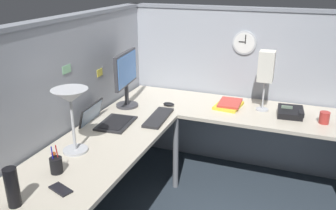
{
  "coord_description": "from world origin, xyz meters",
  "views": [
    {
      "loc": [
        -2.52,
        -0.79,
        1.88
      ],
      "look_at": [
        0.05,
        0.19,
        0.84
      ],
      "focal_mm": 37.93,
      "sensor_mm": 36.0,
      "label": 1
    }
  ],
  "objects_px": {
    "wall_clock": "(244,43)",
    "thermos_flask": "(12,187)",
    "laptop": "(105,120)",
    "desk_lamp_paper": "(266,68)",
    "book_stack": "(229,104)",
    "office_phone": "(291,113)",
    "desk_lamp_dome": "(71,101)",
    "pen_cup": "(56,165)",
    "coffee_mug": "(324,118)",
    "cell_phone": "(61,189)",
    "monitor": "(126,75)",
    "keyboard": "(158,118)",
    "computer_mouse": "(169,104)"
  },
  "relations": [
    {
      "from": "wall_clock",
      "to": "thermos_flask",
      "type": "bearing_deg",
      "value": 159.77
    },
    {
      "from": "laptop",
      "to": "desk_lamp_paper",
      "type": "distance_m",
      "value": 1.42
    },
    {
      "from": "book_stack",
      "to": "wall_clock",
      "type": "relative_size",
      "value": 1.38
    },
    {
      "from": "office_phone",
      "to": "desk_lamp_dome",
      "type": "bearing_deg",
      "value": 131.02
    },
    {
      "from": "pen_cup",
      "to": "coffee_mug",
      "type": "bearing_deg",
      "value": -47.87
    },
    {
      "from": "pen_cup",
      "to": "desk_lamp_paper",
      "type": "xyz_separation_m",
      "value": [
        1.52,
        -1.04,
        0.33
      ]
    },
    {
      "from": "cell_phone",
      "to": "book_stack",
      "type": "height_order",
      "value": "book_stack"
    },
    {
      "from": "thermos_flask",
      "to": "coffee_mug",
      "type": "height_order",
      "value": "thermos_flask"
    },
    {
      "from": "monitor",
      "to": "desk_lamp_paper",
      "type": "xyz_separation_m",
      "value": [
        0.34,
        -1.16,
        0.09
      ]
    },
    {
      "from": "wall_clock",
      "to": "keyboard",
      "type": "bearing_deg",
      "value": 146.37
    },
    {
      "from": "monitor",
      "to": "wall_clock",
      "type": "xyz_separation_m",
      "value": [
        0.64,
        -0.92,
        0.24
      ]
    },
    {
      "from": "pen_cup",
      "to": "coffee_mug",
      "type": "relative_size",
      "value": 1.88
    },
    {
      "from": "thermos_flask",
      "to": "pen_cup",
      "type": "bearing_deg",
      "value": -0.01
    },
    {
      "from": "book_stack",
      "to": "cell_phone",
      "type": "bearing_deg",
      "value": 159.61
    },
    {
      "from": "pen_cup",
      "to": "office_phone",
      "type": "distance_m",
      "value": 1.93
    },
    {
      "from": "monitor",
      "to": "laptop",
      "type": "relative_size",
      "value": 1.24
    },
    {
      "from": "keyboard",
      "to": "cell_phone",
      "type": "height_order",
      "value": "keyboard"
    },
    {
      "from": "coffee_mug",
      "to": "wall_clock",
      "type": "xyz_separation_m",
      "value": [
        0.42,
        0.75,
        0.48
      ]
    },
    {
      "from": "laptop",
      "to": "keyboard",
      "type": "distance_m",
      "value": 0.44
    },
    {
      "from": "desk_lamp_dome",
      "to": "book_stack",
      "type": "xyz_separation_m",
      "value": [
        1.22,
        -0.8,
        -0.34
      ]
    },
    {
      "from": "thermos_flask",
      "to": "book_stack",
      "type": "relative_size",
      "value": 0.73
    },
    {
      "from": "keyboard",
      "to": "laptop",
      "type": "bearing_deg",
      "value": 118.25
    },
    {
      "from": "keyboard",
      "to": "wall_clock",
      "type": "height_order",
      "value": "wall_clock"
    },
    {
      "from": "computer_mouse",
      "to": "desk_lamp_paper",
      "type": "relative_size",
      "value": 0.2
    },
    {
      "from": "thermos_flask",
      "to": "desk_lamp_paper",
      "type": "height_order",
      "value": "desk_lamp_paper"
    },
    {
      "from": "thermos_flask",
      "to": "wall_clock",
      "type": "relative_size",
      "value": 1.0
    },
    {
      "from": "computer_mouse",
      "to": "wall_clock",
      "type": "height_order",
      "value": "wall_clock"
    },
    {
      "from": "monitor",
      "to": "book_stack",
      "type": "height_order",
      "value": "monitor"
    },
    {
      "from": "keyboard",
      "to": "cell_phone",
      "type": "bearing_deg",
      "value": 170.24
    },
    {
      "from": "monitor",
      "to": "wall_clock",
      "type": "relative_size",
      "value": 2.27
    },
    {
      "from": "cell_phone",
      "to": "thermos_flask",
      "type": "bearing_deg",
      "value": 165.06
    },
    {
      "from": "cell_phone",
      "to": "monitor",
      "type": "bearing_deg",
      "value": 30.44
    },
    {
      "from": "cell_phone",
      "to": "thermos_flask",
      "type": "distance_m",
      "value": 0.26
    },
    {
      "from": "monitor",
      "to": "computer_mouse",
      "type": "xyz_separation_m",
      "value": [
        0.14,
        -0.35,
        -0.28
      ]
    },
    {
      "from": "book_stack",
      "to": "wall_clock",
      "type": "distance_m",
      "value": 0.6
    },
    {
      "from": "monitor",
      "to": "cell_phone",
      "type": "xyz_separation_m",
      "value": [
        -1.33,
        -0.26,
        -0.29
      ]
    },
    {
      "from": "monitor",
      "to": "keyboard",
      "type": "distance_m",
      "value": 0.5
    },
    {
      "from": "desk_lamp_dome",
      "to": "wall_clock",
      "type": "xyz_separation_m",
      "value": [
        1.54,
        -0.85,
        0.17
      ]
    },
    {
      "from": "coffee_mug",
      "to": "office_phone",
      "type": "bearing_deg",
      "value": 79.81
    },
    {
      "from": "coffee_mug",
      "to": "computer_mouse",
      "type": "bearing_deg",
      "value": 93.43
    },
    {
      "from": "monitor",
      "to": "coffee_mug",
      "type": "xyz_separation_m",
      "value": [
        0.22,
        -1.66,
        -0.25
      ]
    },
    {
      "from": "pen_cup",
      "to": "monitor",
      "type": "bearing_deg",
      "value": 5.82
    },
    {
      "from": "monitor",
      "to": "desk_lamp_paper",
      "type": "distance_m",
      "value": 1.21
    },
    {
      "from": "computer_mouse",
      "to": "office_phone",
      "type": "bearing_deg",
      "value": -83.25
    },
    {
      "from": "computer_mouse",
      "to": "desk_lamp_paper",
      "type": "xyz_separation_m",
      "value": [
        0.2,
        -0.81,
        0.37
      ]
    },
    {
      "from": "computer_mouse",
      "to": "desk_lamp_dome",
      "type": "distance_m",
      "value": 1.14
    },
    {
      "from": "desk_lamp_paper",
      "to": "coffee_mug",
      "type": "bearing_deg",
      "value": -103.61
    },
    {
      "from": "laptop",
      "to": "keyboard",
      "type": "bearing_deg",
      "value": -57.99
    },
    {
      "from": "cell_phone",
      "to": "desk_lamp_paper",
      "type": "bearing_deg",
      "value": -9.01
    },
    {
      "from": "laptop",
      "to": "keyboard",
      "type": "xyz_separation_m",
      "value": [
        0.23,
        -0.37,
        -0.01
      ]
    }
  ]
}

